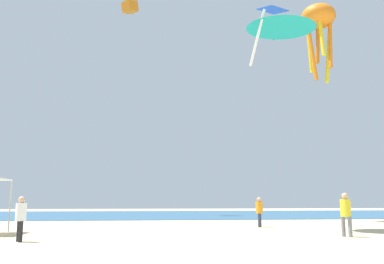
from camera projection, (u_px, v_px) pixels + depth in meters
The scene contains 9 objects.
ground at pixel (168, 242), 15.62m from camera, with size 110.00×110.00×0.10m, color #D1BA8C.
ocean_strip at pixel (154, 214), 42.94m from camera, with size 110.00×24.99×0.03m, color #28608C.
person_near_tent at pixel (259, 209), 23.31m from camera, with size 0.40×0.42×1.67m.
person_leftmost at pixel (21, 215), 15.22m from camera, with size 0.39×0.41×1.66m.
person_central at pixel (346, 211), 17.28m from camera, with size 0.43×0.45×1.82m.
kite_delta_teal at pixel (281, 22), 22.49m from camera, with size 4.93×4.95×3.04m.
kite_box_green at pixel (130, 0), 43.86m from camera, with size 1.93×1.90×2.89m.
kite_octopus_orange at pixel (319, 21), 35.39m from camera, with size 3.47×3.47×6.85m.
kite_diamond_blue at pixel (273, 12), 32.35m from camera, with size 2.42×2.40×2.74m.
Camera 1 is at (-0.88, -16.09, 1.54)m, focal length 38.43 mm.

